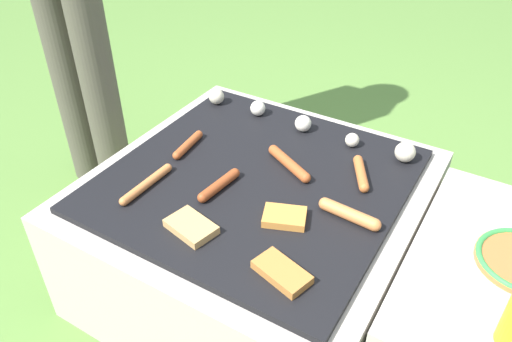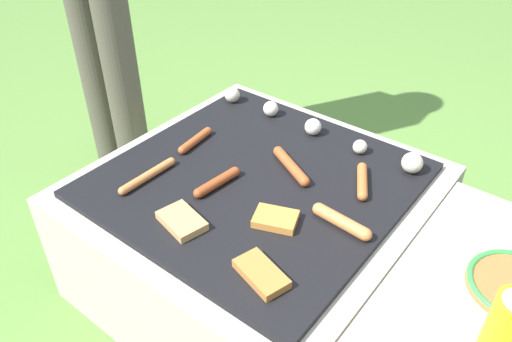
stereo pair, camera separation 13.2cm
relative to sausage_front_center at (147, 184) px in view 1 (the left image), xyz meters
name	(u,v)px [view 1 (the left image)]	position (x,y,z in m)	size (l,w,h in m)	color
ground_plane	(256,277)	(0.22, 0.18, -0.40)	(14.00, 14.00, 0.00)	#567F38
grill	(256,231)	(0.22, 0.18, -0.21)	(0.85, 0.85, 0.39)	#B2AA9E
side_ledge	(495,331)	(0.88, 0.18, -0.21)	(0.45, 0.63, 0.39)	#B2AA9E
sausage_back_center	(289,163)	(0.28, 0.27, 0.00)	(0.17, 0.10, 0.03)	#A34C23
sausage_mid_left	(219,185)	(0.17, 0.09, 0.00)	(0.04, 0.15, 0.03)	#93421E
sausage_front_left	(188,145)	(-0.02, 0.20, 0.00)	(0.04, 0.15, 0.02)	#A34C23
sausage_back_right	(349,214)	(0.50, 0.16, 0.00)	(0.16, 0.04, 0.03)	#C6753D
sausage_front_right	(361,173)	(0.46, 0.33, 0.00)	(0.09, 0.14, 0.03)	#B7602D
sausage_front_center	(147,184)	(0.00, 0.00, 0.00)	(0.03, 0.19, 0.02)	#C6753D
bread_slice_center	(191,227)	(0.20, -0.07, 0.00)	(0.13, 0.10, 0.02)	tan
bread_slice_left	(282,272)	(0.45, -0.09, 0.00)	(0.14, 0.10, 0.02)	#B27033
bread_slice_right	(285,217)	(0.37, 0.07, 0.00)	(0.12, 0.11, 0.02)	#D18438
mushroom_row	(307,124)	(0.23, 0.47, 0.01)	(0.69, 0.06, 0.06)	beige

